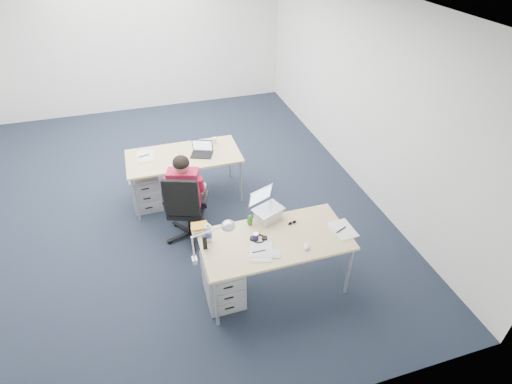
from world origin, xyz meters
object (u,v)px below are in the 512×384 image
at_px(desk_far, 184,158).
at_px(can_koozie, 256,237).
at_px(book_stack, 200,228).
at_px(cordless_phone, 205,243).
at_px(desk_near, 275,242).
at_px(headphones, 259,238).
at_px(far_cup, 215,140).
at_px(bear_figurine, 250,220).
at_px(drawer_pedestal_far, 146,189).
at_px(water_bottle, 208,232).
at_px(dark_laptop, 201,149).
at_px(computer_mouse, 307,247).
at_px(drawer_pedestal_near, 223,280).
at_px(silver_laptop, 268,206).
at_px(sunglasses, 292,223).
at_px(office_chair, 188,220).
at_px(seated_person, 187,192).
at_px(desk_lamp, 207,242).
at_px(wireless_keyboard, 265,253).

height_order(desk_far, can_koozie, can_koozie).
bearing_deg(book_stack, cordless_phone, -90.00).
xyz_separation_m(desk_near, headphones, (-0.18, 0.04, 0.06)).
height_order(headphones, can_koozie, can_koozie).
xyz_separation_m(headphones, far_cup, (-0.00, 2.21, 0.03)).
distance_m(headphones, bear_figurine, 0.27).
distance_m(drawer_pedestal_far, water_bottle, 2.02).
bearing_deg(dark_laptop, cordless_phone, -77.72).
height_order(drawer_pedestal_far, can_koozie, can_koozie).
bearing_deg(computer_mouse, drawer_pedestal_near, -173.38).
distance_m(silver_laptop, sunglasses, 0.33).
distance_m(office_chair, far_cup, 1.38).
height_order(sunglasses, dark_laptop, dark_laptop).
bearing_deg(water_bottle, seated_person, 93.64).
xyz_separation_m(book_stack, dark_laptop, (0.32, 1.60, 0.06)).
relative_size(silver_laptop, can_koozie, 3.58).
distance_m(computer_mouse, book_stack, 1.17).
bearing_deg(can_koozie, desk_near, -9.39).
distance_m(drawer_pedestal_near, drawer_pedestal_far, 2.14).
relative_size(water_bottle, sunglasses, 2.23).
relative_size(drawer_pedestal_far, can_koozie, 5.69).
distance_m(desk_far, desk_lamp, 2.15).
bearing_deg(headphones, sunglasses, 31.48).
relative_size(office_chair, can_koozie, 10.78).
xyz_separation_m(can_koozie, sunglasses, (0.47, 0.14, -0.04)).
height_order(drawer_pedestal_far, silver_laptop, silver_laptop).
xyz_separation_m(desk_lamp, dark_laptop, (0.32, 2.05, -0.12)).
bearing_deg(drawer_pedestal_far, water_bottle, -72.19).
bearing_deg(far_cup, bear_figurine, -90.51).
bearing_deg(drawer_pedestal_near, desk_far, 92.32).
bearing_deg(cordless_phone, sunglasses, 7.33).
bearing_deg(desk_lamp, desk_far, 107.52).
height_order(cordless_phone, far_cup, cordless_phone).
bearing_deg(desk_far, bear_figurine, -74.31).
height_order(seated_person, dark_laptop, seated_person).
bearing_deg(silver_laptop, water_bottle, 170.94).
distance_m(desk_far, cordless_phone, 1.97).
distance_m(desk_near, computer_mouse, 0.36).
bearing_deg(drawer_pedestal_near, headphones, 6.48).
relative_size(water_bottle, far_cup, 2.57).
height_order(seated_person, can_koozie, seated_person).
xyz_separation_m(wireless_keyboard, far_cup, (-0.00, 2.44, 0.04)).
xyz_separation_m(seated_person, sunglasses, (1.02, -1.11, 0.12)).
bearing_deg(wireless_keyboard, can_koozie, 116.04).
bearing_deg(far_cup, desk_far, -156.80).
bearing_deg(far_cup, wireless_keyboard, -90.00).
relative_size(wireless_keyboard, headphones, 1.63).
height_order(desk_near, office_chair, office_chair).
distance_m(drawer_pedestal_near, far_cup, 2.35).
bearing_deg(sunglasses, silver_laptop, 131.80).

